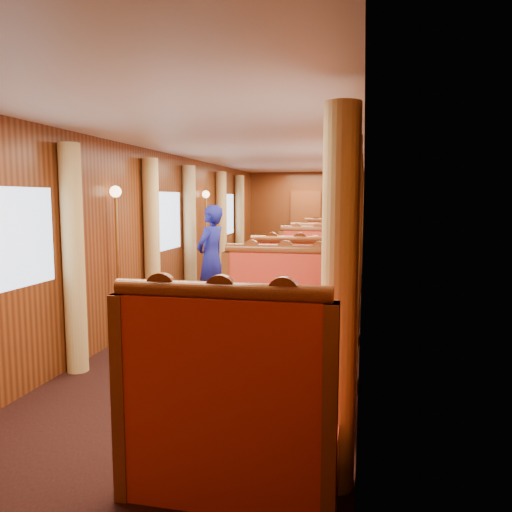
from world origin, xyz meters
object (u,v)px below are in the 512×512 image
(table_mid, at_px, (309,295))
(teapot_back, at_px, (254,321))
(teapot_left, at_px, (237,325))
(passenger, at_px, (315,264))
(rose_vase_mid, at_px, (308,258))
(banquette_far_aft, at_px, (330,257))
(rose_vase_far, at_px, (325,239))
(banquette_far_fwd, at_px, (323,269))
(banquette_near_aft, at_px, (282,337))
(banquette_near_fwd, at_px, (229,428))
(teapot_right, at_px, (253,328))
(steward, at_px, (211,258))
(banquette_mid_aft, at_px, (316,281))
(table_near, at_px, (262,377))
(banquette_mid_fwd, at_px, (301,306))
(tea_tray, at_px, (247,332))
(table_far, at_px, (326,265))

(table_mid, relative_size, teapot_back, 6.39)
(teapot_left, relative_size, passenger, 0.21)
(rose_vase_mid, bearing_deg, banquette_far_aft, 89.73)
(rose_vase_far, bearing_deg, banquette_far_fwd, -87.93)
(banquette_near_aft, distance_m, rose_vase_far, 6.01)
(banquette_near_fwd, xyz_separation_m, teapot_right, (-0.05, 0.89, 0.38))
(banquette_near_aft, xyz_separation_m, steward, (-1.63, 2.88, 0.43))
(banquette_mid_aft, relative_size, teapot_right, 9.71)
(table_near, bearing_deg, passenger, 90.00)
(banquette_near_fwd, xyz_separation_m, teapot_left, (-0.19, 0.94, 0.39))
(table_mid, relative_size, teapot_left, 6.55)
(rose_vase_far, height_order, passenger, passenger)
(teapot_back, bearing_deg, teapot_left, -119.35)
(table_near, bearing_deg, table_mid, 90.00)
(rose_vase_mid, bearing_deg, teapot_back, -91.00)
(banquette_near_fwd, bearing_deg, rose_vase_far, 90.26)
(banquette_near_aft, xyz_separation_m, teapot_back, (-0.08, -0.96, 0.39))
(banquette_near_fwd, xyz_separation_m, banquette_far_aft, (0.00, 9.03, 0.00))
(steward, bearing_deg, teapot_right, 38.68)
(teapot_left, xyz_separation_m, steward, (-1.45, 3.97, 0.03))
(table_near, height_order, banquette_mid_fwd, banquette_mid_fwd)
(banquette_near_aft, xyz_separation_m, tea_tray, (-0.11, -1.08, 0.33))
(tea_tray, distance_m, teapot_right, 0.10)
(tea_tray, bearing_deg, banquette_mid_aft, 88.65)
(rose_vase_far, relative_size, passenger, 0.47)
(tea_tray, distance_m, passenger, 4.38)
(banquette_far_aft, relative_size, teapot_back, 8.15)
(teapot_back, bearing_deg, passenger, 100.96)
(table_far, relative_size, teapot_right, 7.61)
(teapot_back, height_order, passenger, passenger)
(banquette_near_fwd, xyz_separation_m, steward, (-1.63, 4.91, 0.43))
(teapot_right, distance_m, rose_vase_far, 7.12)
(table_mid, bearing_deg, teapot_right, -90.76)
(teapot_right, bearing_deg, rose_vase_far, 109.73)
(banquette_far_aft, bearing_deg, banquette_near_fwd, -90.00)
(teapot_right, xyz_separation_m, steward, (-1.59, 4.02, 0.04))
(banquette_far_fwd, relative_size, passenger, 1.76)
(banquette_mid_fwd, xyz_separation_m, passenger, (-0.00, 1.82, 0.32))
(banquette_far_aft, xyz_separation_m, passenger, (-0.00, -3.70, 0.32))
(banquette_mid_aft, relative_size, teapot_back, 8.15)
(banquette_mid_fwd, bearing_deg, tea_tray, -92.42)
(banquette_far_aft, xyz_separation_m, steward, (-1.63, -4.12, 0.43))
(table_near, relative_size, rose_vase_far, 2.92)
(teapot_left, relative_size, rose_vase_mid, 0.45)
(table_far, bearing_deg, banquette_mid_aft, -90.00)
(banquette_near_fwd, height_order, banquette_mid_aft, same)
(banquette_far_fwd, relative_size, banquette_far_aft, 1.00)
(banquette_near_fwd, xyz_separation_m, banquette_far_fwd, (0.00, 7.00, 0.00))
(banquette_near_fwd, xyz_separation_m, banquette_mid_fwd, (0.00, 3.50, 0.00))
(steward, bearing_deg, rose_vase_far, 169.86)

